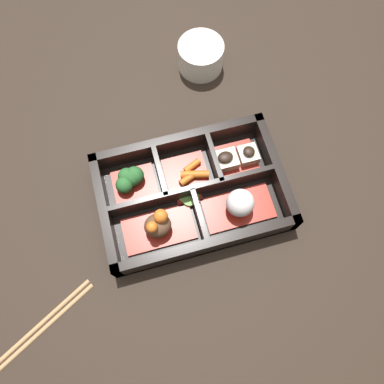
# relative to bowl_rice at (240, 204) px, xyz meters

# --- Properties ---
(ground_plane) EXTENTS (3.00, 3.00, 0.00)m
(ground_plane) POSITION_rel_bowl_rice_xyz_m (0.07, -0.04, -0.03)
(ground_plane) COLOR black
(bento_base) EXTENTS (0.30, 0.20, 0.01)m
(bento_base) POSITION_rel_bowl_rice_xyz_m (0.07, -0.04, -0.03)
(bento_base) COLOR black
(bento_base) RESTS_ON ground_plane
(bento_rim) EXTENTS (0.30, 0.20, 0.05)m
(bento_rim) POSITION_rel_bowl_rice_xyz_m (0.07, -0.04, -0.01)
(bento_rim) COLOR black
(bento_rim) RESTS_ON ground_plane
(bowl_rice) EXTENTS (0.12, 0.06, 0.06)m
(bowl_rice) POSITION_rel_bowl_rice_xyz_m (0.00, 0.00, 0.00)
(bowl_rice) COLOR maroon
(bowl_rice) RESTS_ON bento_base
(bowl_stew) EXTENTS (0.12, 0.06, 0.06)m
(bowl_stew) POSITION_rel_bowl_rice_xyz_m (0.13, -0.00, -0.00)
(bowl_stew) COLOR maroon
(bowl_stew) RESTS_ON bento_base
(bowl_tofu) EXTENTS (0.08, 0.07, 0.03)m
(bowl_tofu) POSITION_rel_bowl_rice_xyz_m (-0.02, -0.08, -0.01)
(bowl_tofu) COLOR maroon
(bowl_tofu) RESTS_ON bento_base
(bowl_carrots) EXTENTS (0.07, 0.07, 0.02)m
(bowl_carrots) POSITION_rel_bowl_rice_xyz_m (0.06, -0.08, -0.02)
(bowl_carrots) COLOR maroon
(bowl_carrots) RESTS_ON bento_base
(bowl_greens) EXTENTS (0.07, 0.07, 0.04)m
(bowl_greens) POSITION_rel_bowl_rice_xyz_m (0.16, -0.09, -0.01)
(bowl_greens) COLOR maroon
(bowl_greens) RESTS_ON bento_base
(bowl_pickles) EXTENTS (0.04, 0.03, 0.01)m
(bowl_pickles) POSITION_rel_bowl_rice_xyz_m (0.07, -0.04, -0.02)
(bowl_pickles) COLOR maroon
(bowl_pickles) RESTS_ON bento_base
(tea_cup) EXTENTS (0.09, 0.09, 0.05)m
(tea_cup) POSITION_rel_bowl_rice_xyz_m (-0.02, -0.30, -0.00)
(tea_cup) COLOR beige
(tea_cup) RESTS_ON ground_plane
(chopsticks) EXTENTS (0.19, 0.11, 0.01)m
(chopsticks) POSITION_rel_bowl_rice_xyz_m (0.35, 0.10, -0.03)
(chopsticks) COLOR #A87F51
(chopsticks) RESTS_ON ground_plane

